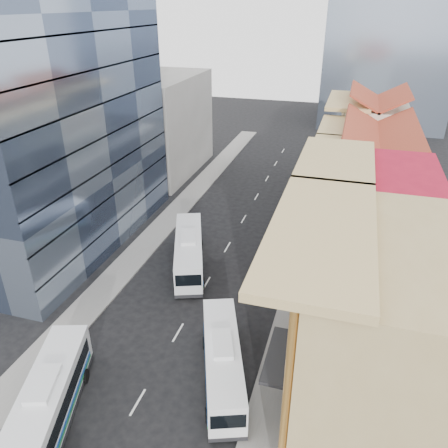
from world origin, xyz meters
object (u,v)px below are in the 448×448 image
(bus_left_far, at_px, (189,251))
(bus_right, at_px, (223,360))
(bus_left_near, at_px, (48,402))
(office_tower, at_px, (47,99))
(shophouse_tan, at_px, (376,332))

(bus_left_far, bearing_deg, bus_right, -80.76)
(bus_left_near, bearing_deg, bus_left_far, 66.51)
(office_tower, height_order, bus_left_near, office_tower)
(bus_left_far, height_order, bus_right, bus_left_far)
(shophouse_tan, relative_size, bus_right, 1.37)
(office_tower, relative_size, bus_left_far, 2.72)
(bus_left_near, xyz_separation_m, bus_right, (9.06, 6.41, -0.10))
(bus_left_near, bearing_deg, shophouse_tan, 2.47)
(shophouse_tan, distance_m, bus_left_near, 20.05)
(office_tower, relative_size, bus_right, 2.93)
(bus_left_near, distance_m, bus_right, 11.10)
(bus_left_near, bearing_deg, office_tower, 103.17)
(shophouse_tan, distance_m, office_tower, 35.19)
(bus_left_near, bearing_deg, bus_right, 17.23)
(bus_left_far, bearing_deg, shophouse_tan, -56.98)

